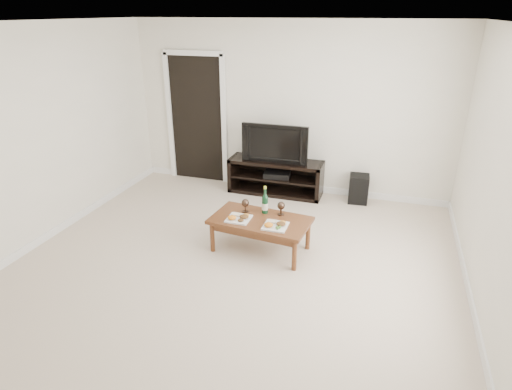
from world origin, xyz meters
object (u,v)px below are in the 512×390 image
object	(u,v)px
media_console	(276,177)
coffee_table	(260,235)
television	(276,142)
subwoofer	(359,189)

from	to	relation	value
media_console	coffee_table	bearing A→B (deg)	-80.46
television	coffee_table	distance (m)	1.91
subwoofer	coffee_table	xyz separation A→B (m)	(-0.99, -1.83, -0.00)
media_console	television	distance (m)	0.57
media_console	television	bearing A→B (deg)	0.00
media_console	subwoofer	distance (m)	1.29
coffee_table	television	bearing A→B (deg)	99.54
media_console	coffee_table	world-z (taller)	media_console
television	media_console	bearing A→B (deg)	179.57
television	coffee_table	size ratio (longest dim) A/B	0.88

